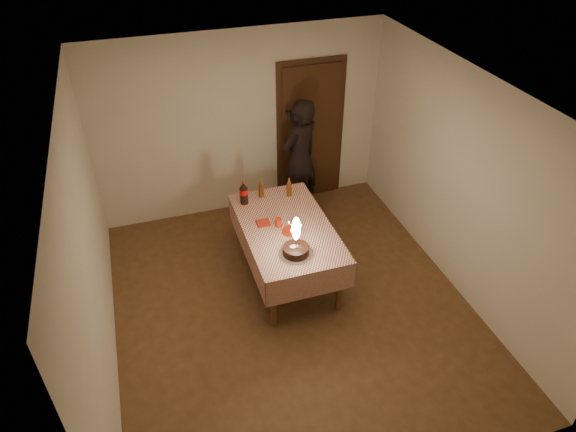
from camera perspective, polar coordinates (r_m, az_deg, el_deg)
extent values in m
cube|color=brown|center=(6.11, 0.51, -10.04)|extent=(4.00, 4.50, 0.01)
cube|color=silver|center=(7.14, -5.22, 10.00)|extent=(4.00, 0.04, 2.60)
cube|color=silver|center=(3.81, 11.99, -19.27)|extent=(4.00, 0.04, 2.60)
cube|color=silver|center=(5.12, -21.23, -4.14)|extent=(0.04, 4.50, 2.60)
cube|color=silver|center=(6.09, 18.76, 3.29)|extent=(0.04, 4.50, 2.60)
cube|color=silver|center=(4.62, 0.69, 13.09)|extent=(4.00, 4.50, 0.04)
cube|color=#472814|center=(7.49, 2.49, 9.06)|extent=(0.85, 0.05, 2.05)
sphere|color=#B28C33|center=(7.36, 0.25, 8.38)|extent=(0.06, 0.06, 0.06)
cube|color=brown|center=(6.04, -0.15, -1.38)|extent=(0.90, 1.60, 0.04)
cylinder|color=brown|center=(5.67, -1.62, -9.48)|extent=(0.07, 0.07, 0.72)
cylinder|color=brown|center=(5.87, 5.76, -7.77)|extent=(0.07, 0.07, 0.72)
cylinder|color=brown|center=(6.76, -5.22, -0.95)|extent=(0.07, 0.07, 0.72)
cylinder|color=brown|center=(6.93, 1.05, 0.23)|extent=(0.07, 0.07, 0.72)
cube|color=beige|center=(6.02, -0.15, -1.18)|extent=(1.02, 1.72, 0.01)
cube|color=beige|center=(5.52, 2.60, -7.72)|extent=(1.02, 0.01, 0.34)
cube|color=beige|center=(6.79, -2.35, 1.74)|extent=(1.02, 0.01, 0.34)
cube|color=beige|center=(6.03, -4.72, -3.40)|extent=(0.01, 1.72, 0.34)
cube|color=beige|center=(6.27, 4.25, -1.61)|extent=(0.01, 1.72, 0.34)
cylinder|color=white|center=(5.62, 0.88, -4.19)|extent=(0.36, 0.36, 0.01)
cylinder|color=black|center=(5.59, 0.88, -3.82)|extent=(0.29, 0.29, 0.09)
cylinder|color=white|center=(5.57, 0.64, -3.40)|extent=(0.07, 0.07, 0.00)
sphere|color=red|center=(5.56, 1.26, -3.36)|extent=(0.02, 0.02, 0.02)
cube|color=#19721E|center=(5.56, 1.44, -3.48)|extent=(0.02, 0.01, 0.00)
cube|color=#19721E|center=(5.55, 1.21, -3.56)|extent=(0.01, 0.02, 0.00)
cylinder|color=#262628|center=(5.53, 0.89, -2.98)|extent=(0.01, 0.01, 0.12)
ellipsoid|color=#FFF2BF|center=(5.41, 0.91, -1.41)|extent=(0.09, 0.09, 0.29)
sphere|color=white|center=(5.48, 0.90, -2.33)|extent=(0.04, 0.04, 0.04)
cylinder|color=red|center=(5.94, 0.33, -1.67)|extent=(0.22, 0.22, 0.01)
cylinder|color=#A8260B|center=(5.99, -1.07, -0.71)|extent=(0.08, 0.08, 0.10)
cylinder|color=white|center=(5.97, 0.70, -0.93)|extent=(0.07, 0.07, 0.09)
cube|color=#AA2313|center=(6.06, -2.74, -0.78)|extent=(0.15, 0.15, 0.02)
cylinder|color=black|center=(6.38, -4.92, 2.28)|extent=(0.10, 0.10, 0.22)
cylinder|color=red|center=(6.34, -4.94, 2.73)|extent=(0.10, 0.10, 0.07)
cone|color=black|center=(6.29, -4.98, 3.42)|extent=(0.10, 0.10, 0.08)
cylinder|color=red|center=(6.27, -5.00, 3.76)|extent=(0.03, 0.03, 0.02)
cylinder|color=#5A2A0F|center=(6.50, -2.99, 2.85)|extent=(0.06, 0.06, 0.18)
cone|color=#5A2A0F|center=(6.43, -3.02, 3.75)|extent=(0.06, 0.06, 0.06)
cylinder|color=olive|center=(6.41, -3.03, 4.01)|extent=(0.02, 0.02, 0.02)
cylinder|color=#5A2A0F|center=(6.51, 0.11, 2.99)|extent=(0.06, 0.06, 0.18)
cone|color=#5A2A0F|center=(6.45, 0.12, 3.89)|extent=(0.06, 0.06, 0.06)
cylinder|color=olive|center=(6.43, 0.12, 4.15)|extent=(0.02, 0.02, 0.02)
imported|color=black|center=(7.16, 1.32, 6.39)|extent=(0.76, 0.67, 1.74)
cube|color=black|center=(6.96, 0.59, 11.19)|extent=(0.16, 0.14, 0.10)
cylinder|color=black|center=(7.01, 0.11, 11.37)|extent=(0.10, 0.11, 0.08)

